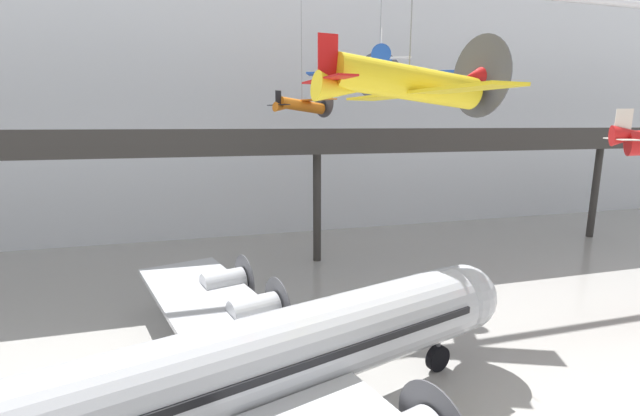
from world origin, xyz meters
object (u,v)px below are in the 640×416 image
object	(u,v)px
suspended_plane_orange_highwing	(302,105)
suspended_plane_yellow_lowwing	(409,84)
suspended_plane_blue_trainer	(380,67)
airliner_silver_main	(254,364)

from	to	relation	value
suspended_plane_orange_highwing	suspended_plane_yellow_lowwing	bearing A→B (deg)	-120.37
suspended_plane_yellow_lowwing	suspended_plane_blue_trainer	bearing A→B (deg)	64.31
airliner_silver_main	suspended_plane_yellow_lowwing	xyz separation A→B (m)	(5.58, -0.23, 9.84)
airliner_silver_main	suspended_plane_blue_trainer	bearing A→B (deg)	34.77
airliner_silver_main	suspended_plane_blue_trainer	world-z (taller)	suspended_plane_blue_trainer
suspended_plane_orange_highwing	suspended_plane_yellow_lowwing	xyz separation A→B (m)	(-1.50, -22.62, -0.19)
airliner_silver_main	suspended_plane_blue_trainer	xyz separation A→B (m)	(9.75, 12.14, 12.02)
airliner_silver_main	suspended_plane_yellow_lowwing	distance (m)	11.31
suspended_plane_orange_highwing	suspended_plane_blue_trainer	bearing A→B (deg)	-101.99
airliner_silver_main	suspended_plane_orange_highwing	world-z (taller)	suspended_plane_orange_highwing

